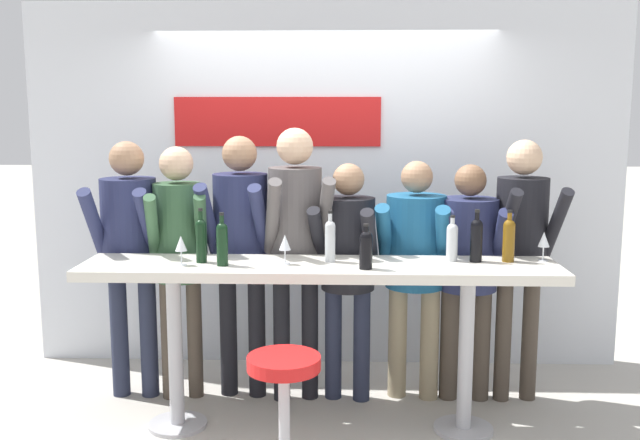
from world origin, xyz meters
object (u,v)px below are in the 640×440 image
wine_bottle_4 (476,238)px  person_right (415,255)px  wine_glass_2 (285,244)px  wine_bottle_2 (509,238)px  wine_bottle_6 (366,248)px  person_far_right (468,258)px  wine_bottle_3 (452,240)px  person_center (295,233)px  tasting_table (320,289)px  person_center_left (241,237)px  wine_bottle_0 (222,242)px  person_center_right (348,256)px  person_rightmost (521,240)px  bar_stool (284,399)px  wine_bottle_1 (201,238)px  person_far_left (130,241)px  wine_bottle_5 (330,239)px  person_left (179,243)px  wine_glass_0 (544,240)px  wine_glass_1 (181,244)px

wine_bottle_4 → person_right: bearing=128.2°
wine_glass_2 → wine_bottle_2: bearing=5.3°
wine_bottle_2 → wine_bottle_6: size_ratio=1.20×
person_far_right → wine_bottle_3: person_far_right is taller
person_right → person_far_right: bearing=7.5°
person_center → wine_bottle_2: person_center is taller
person_center → person_far_right: 1.14m
wine_bottle_4 → tasting_table: bearing=-174.3°
person_center_left → wine_bottle_0: 0.57m
person_center_right → wine_bottle_2: 1.04m
person_center_left → wine_bottle_4: size_ratio=5.60×
person_rightmost → person_center_left: bearing=172.8°
person_center → person_rightmost: 1.47m
person_center → person_center_right: bearing=-10.2°
bar_stool → wine_bottle_1: wine_bottle_1 is taller
person_far_left → person_center_right: (1.44, -0.01, -0.09)m
tasting_table → wine_bottle_5: (0.06, 0.06, 0.29)m
person_right → person_left: bearing=-167.5°
person_far_left → person_rightmost: bearing=1.3°
person_far_left → person_center_left: bearing=3.6°
tasting_table → wine_glass_2: 0.35m
person_left → person_center_right: bearing=-9.9°
person_far_right → wine_bottle_6: size_ratio=6.07×
wine_glass_0 → person_left: bearing=172.1°
wine_bottle_0 → wine_bottle_2: same height
person_left → wine_bottle_0: size_ratio=5.42×
person_left → wine_glass_1: person_left is taller
bar_stool → wine_bottle_1: bearing=129.4°
wine_bottle_6 → person_rightmost: bearing=30.6°
wine_bottle_6 → person_right: bearing=61.2°
person_far_left → wine_bottle_1: size_ratio=5.31×
wine_bottle_2 → wine_bottle_5: (-1.07, -0.04, -0.00)m
person_center → wine_bottle_5: (0.23, -0.38, 0.03)m
person_center_left → wine_glass_1: 0.63m
tasting_table → person_left: size_ratio=1.67×
person_far_left → person_right: (1.89, 0.04, -0.09)m
wine_bottle_0 → wine_bottle_1: 0.16m
wine_bottle_0 → bar_stool: bearing=-55.1°
person_center_right → wine_glass_2: (-0.37, -0.48, 0.17)m
person_right → wine_bottle_0: size_ratio=5.12×
wine_bottle_5 → person_left: bearing=159.1°
wine_bottle_5 → wine_glass_0: (1.28, 0.07, -0.01)m
person_center_left → wine_bottle_4: bearing=-9.5°
wine_glass_1 → tasting_table: bearing=5.0°
person_far_left → wine_glass_0: size_ratio=9.79×
wine_bottle_6 → person_far_right: bearing=41.5°
person_center → person_right: 0.80m
person_rightmost → wine_bottle_1: person_rightmost is taller
person_center → wine_bottle_2: bearing=-26.4°
person_center_left → person_center_right: size_ratio=1.11×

